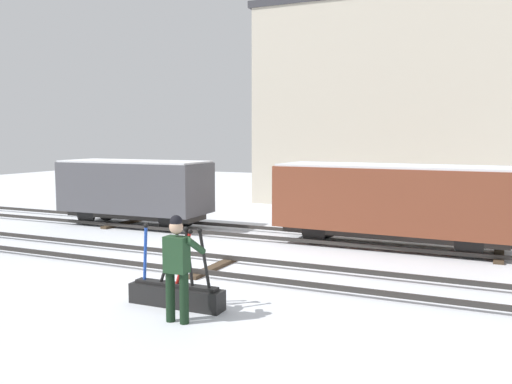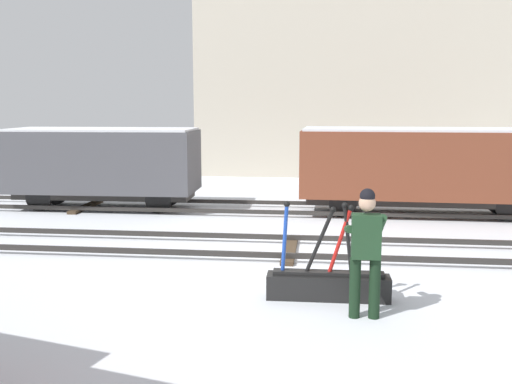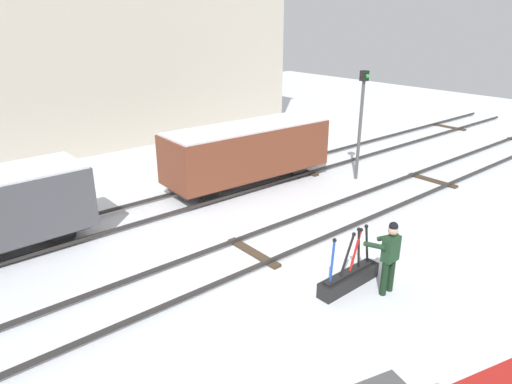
% 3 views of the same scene
% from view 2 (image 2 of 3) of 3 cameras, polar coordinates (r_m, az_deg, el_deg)
% --- Properties ---
extents(ground_plane, '(60.00, 60.00, 0.00)m').
position_cam_2_polar(ground_plane, '(11.18, 3.35, -6.02)').
color(ground_plane, silver).
extents(track_main_line, '(44.00, 1.94, 0.18)m').
position_cam_2_polar(track_main_line, '(11.16, 3.36, -5.47)').
color(track_main_line, '#2D2B28').
rests_on(track_main_line, ground_plane).
extents(track_siding_near, '(44.00, 1.94, 0.18)m').
position_cam_2_polar(track_siding_near, '(15.24, 4.23, -1.63)').
color(track_siding_near, '#2D2B28').
rests_on(track_siding_near, ground_plane).
extents(switch_lever_frame, '(1.80, 0.38, 1.45)m').
position_cam_2_polar(switch_lever_frame, '(8.59, 7.21, -8.89)').
color(switch_lever_frame, black).
rests_on(switch_lever_frame, ground_plane).
extents(rail_worker, '(0.54, 0.67, 1.76)m').
position_cam_2_polar(rail_worker, '(7.77, 10.85, -5.22)').
color(rail_worker, black).
rests_on(rail_worker, ground_plane).
extents(apartment_building, '(16.43, 6.57, 8.87)m').
position_cam_2_polar(apartment_building, '(25.77, 13.58, 12.03)').
color(apartment_building, beige).
rests_on(apartment_building, ground_plane).
extents(freight_car_near_switch, '(5.08, 2.03, 2.20)m').
position_cam_2_polar(freight_car_near_switch, '(16.17, -14.91, 2.87)').
color(freight_car_near_switch, '#2D2B28').
rests_on(freight_car_near_switch, ground_plane).
extents(freight_car_back_track, '(6.29, 2.20, 2.24)m').
position_cam_2_polar(freight_car_back_track, '(15.28, 16.31, 2.58)').
color(freight_car_back_track, '#2D2B28').
rests_on(freight_car_back_track, ground_plane).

